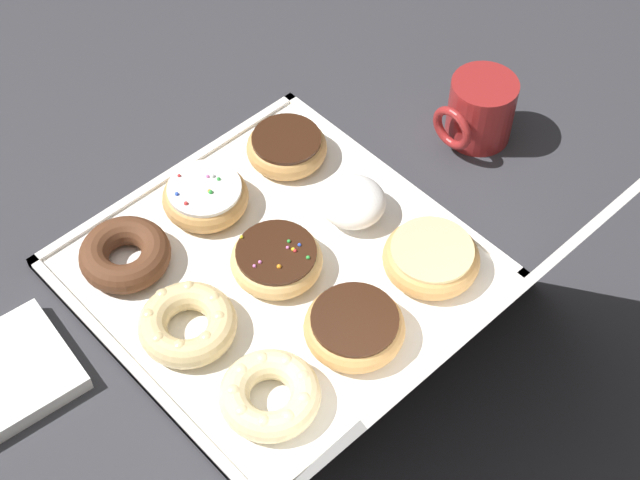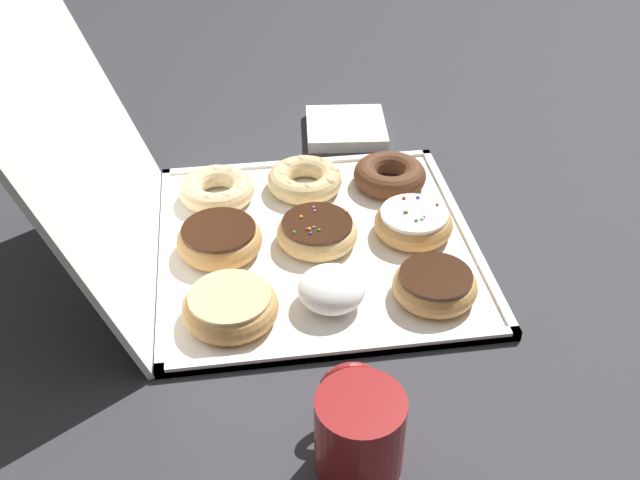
{
  "view_description": "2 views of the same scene",
  "coord_description": "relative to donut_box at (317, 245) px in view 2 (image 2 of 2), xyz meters",
  "views": [
    {
      "loc": [
        0.44,
        0.55,
        0.96
      ],
      "look_at": [
        -0.04,
        0.03,
        0.06
      ],
      "focal_mm": 53.64,
      "sensor_mm": 36.0,
      "label": 1
    },
    {
      "loc": [
        -0.84,
        0.12,
        0.65
      ],
      "look_at": [
        -0.03,
        0.0,
        0.04
      ],
      "focal_mm": 42.07,
      "sensor_mm": 36.0,
      "label": 2
    }
  ],
  "objects": [
    {
      "name": "coffee_mug",
      "position": [
        -0.36,
        0.01,
        0.04
      ],
      "size": [
        0.11,
        0.09,
        0.09
      ],
      "color": "maroon",
      "rests_on": "ground"
    },
    {
      "name": "cruller_donut_8",
      "position": [
        0.13,
        0.14,
        0.02
      ],
      "size": [
        0.11,
        0.11,
        0.04
      ],
      "color": "beige",
      "rests_on": "donut_box"
    },
    {
      "name": "ground_plane",
      "position": [
        0.0,
        0.0,
        -0.01
      ],
      "size": [
        3.0,
        3.0,
        0.0
      ],
      "primitive_type": "plane",
      "color": "#333338"
    },
    {
      "name": "napkin_stack",
      "position": [
        0.32,
        -0.1,
        0.01
      ],
      "size": [
        0.15,
        0.15,
        0.02
      ],
      "primitive_type": "cube",
      "rotation": [
        0.0,
        0.0,
        -0.1
      ],
      "color": "white",
      "rests_on": "ground"
    },
    {
      "name": "donut_box",
      "position": [
        0.0,
        0.0,
        0.0
      ],
      "size": [
        0.44,
        0.44,
        0.01
      ],
      "color": "white",
      "rests_on": "ground"
    },
    {
      "name": "glazed_ring_donut_6",
      "position": [
        -0.14,
        0.13,
        0.02
      ],
      "size": [
        0.12,
        0.12,
        0.04
      ],
      "color": "tan",
      "rests_on": "donut_box"
    },
    {
      "name": "cruller_donut_5",
      "position": [
        0.14,
        -0.0,
        0.02
      ],
      "size": [
        0.12,
        0.12,
        0.04
      ],
      "color": "#EACC8C",
      "rests_on": "donut_box"
    },
    {
      "name": "chocolate_frosted_donut_0",
      "position": [
        -0.14,
        -0.13,
        0.02
      ],
      "size": [
        0.11,
        0.11,
        0.04
      ],
      "color": "tan",
      "rests_on": "donut_box"
    },
    {
      "name": "box_lid_open",
      "position": [
        0.0,
        0.29,
        0.19
      ],
      "size": [
        0.44,
        0.14,
        0.39
      ],
      "primitive_type": "cube",
      "rotation": [
        1.24,
        0.0,
        0.0
      ],
      "color": "white",
      "rests_on": "ground"
    },
    {
      "name": "powdered_filled_donut_3",
      "position": [
        -0.13,
        0.0,
        0.03
      ],
      "size": [
        0.09,
        0.09,
        0.05
      ],
      "color": "white",
      "rests_on": "donut_box"
    },
    {
      "name": "sprinkle_donut_4",
      "position": [
        -0.0,
        -0.0,
        0.02
      ],
      "size": [
        0.11,
        0.11,
        0.04
      ],
      "color": "#E5B770",
      "rests_on": "donut_box"
    },
    {
      "name": "chocolate_cake_ring_donut_2",
      "position": [
        0.13,
        -0.13,
        0.02
      ],
      "size": [
        0.11,
        0.11,
        0.04
      ],
      "color": "#59331E",
      "rests_on": "donut_box"
    },
    {
      "name": "chocolate_frosted_donut_7",
      "position": [
        0.0,
        0.14,
        0.03
      ],
      "size": [
        0.12,
        0.12,
        0.04
      ],
      "color": "tan",
      "rests_on": "donut_box"
    },
    {
      "name": "sprinkle_donut_1",
      "position": [
        0.0,
        -0.14,
        0.02
      ],
      "size": [
        0.11,
        0.11,
        0.04
      ],
      "color": "tan",
      "rests_on": "donut_box"
    }
  ]
}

